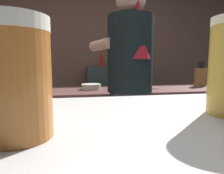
% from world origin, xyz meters
% --- Properties ---
extents(wall_back, '(5.20, 0.10, 2.70)m').
position_xyz_m(wall_back, '(0.00, 2.20, 1.35)').
color(wall_back, brown).
rests_on(wall_back, ground).
extents(prep_counter, '(2.10, 0.60, 0.89)m').
position_xyz_m(prep_counter, '(0.35, 0.64, 0.44)').
color(prep_counter, brown).
rests_on(prep_counter, ground).
extents(back_shelf, '(0.87, 0.36, 1.09)m').
position_xyz_m(back_shelf, '(0.20, 1.92, 0.55)').
color(back_shelf, '#303E3E').
rests_on(back_shelf, ground).
extents(bartender, '(0.49, 0.55, 1.71)m').
position_xyz_m(bartender, '(0.01, 0.18, 0.99)').
color(bartender, '#2D2E3D').
rests_on(bartender, ground).
extents(knife_block, '(0.10, 0.08, 0.29)m').
position_xyz_m(knife_block, '(0.99, 0.73, 0.99)').
color(knife_block, '#926032').
rests_on(knife_block, prep_counter).
extents(mixing_bowl, '(0.19, 0.19, 0.05)m').
position_xyz_m(mixing_bowl, '(-0.25, 0.67, 0.91)').
color(mixing_bowl, silver).
rests_on(mixing_bowl, prep_counter).
extents(chefs_knife, '(0.24, 0.08, 0.01)m').
position_xyz_m(chefs_knife, '(0.29, 0.59, 0.89)').
color(chefs_knife, silver).
rests_on(chefs_knife, prep_counter).
extents(pint_glass_far, '(0.07, 0.07, 0.13)m').
position_xyz_m(pint_glass_far, '(-0.45, -1.03, 1.13)').
color(pint_glass_far, '#B96C2D').
rests_on(pint_glass_far, bar_counter).
extents(bottle_vinegar, '(0.05, 0.05, 0.26)m').
position_xyz_m(bottle_vinegar, '(0.00, 1.87, 1.19)').
color(bottle_vinegar, red).
rests_on(bottle_vinegar, back_shelf).
extents(bottle_hot_sauce, '(0.07, 0.07, 0.23)m').
position_xyz_m(bottle_hot_sauce, '(0.22, 1.84, 1.18)').
color(bottle_hot_sauce, black).
rests_on(bottle_hot_sauce, back_shelf).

